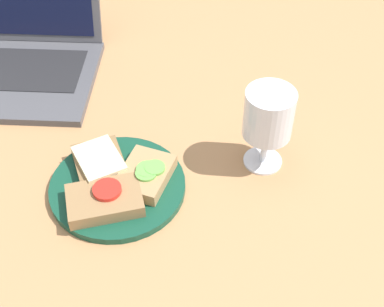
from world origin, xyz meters
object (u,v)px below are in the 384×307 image
laptop (19,50)px  sandwich_with_cucumber (146,174)px  sandwich_with_tomato (105,200)px  wine_glass (268,118)px  sandwich_with_cheese (100,163)px  plate (118,186)px

laptop → sandwich_with_cucumber: bearing=-46.8°
sandwich_with_tomato → wine_glass: 28.07cm
sandwich_with_cheese → plate: bearing=-44.7°
sandwich_with_tomato → sandwich_with_cucumber: (5.57, 5.51, 0.02)cm
wine_glass → sandwich_with_cucumber: bearing=-162.0°
plate → sandwich_with_cucumber: size_ratio=1.92×
plate → sandwich_with_cheese: bearing=135.3°
sandwich_with_tomato → sandwich_with_cheese: bearing=105.6°
sandwich_with_cucumber → sandwich_with_cheese: size_ratio=0.92×
sandwich_with_cucumber → sandwich_with_cheese: (-7.67, 2.01, 0.02)cm
sandwich_with_cucumber → wine_glass: size_ratio=0.77×
sandwich_with_cucumber → laptop: laptop is taller
sandwich_with_cheese → sandwich_with_cucumber: bearing=-14.7°
sandwich_with_cheese → laptop: (-20.76, 28.26, 1.54)cm
sandwich_with_cheese → wine_glass: size_ratio=0.83×
wine_glass → laptop: laptop is taller
sandwich_with_tomato → laptop: laptop is taller
sandwich_with_cheese → wine_glass: bearing=8.8°
laptop → sandwich_with_cheese: bearing=-53.7°
sandwich_with_cucumber → laptop: size_ratio=0.37×
sandwich_with_cucumber → laptop: 41.56cm
sandwich_with_cucumber → wine_glass: (18.88, 6.12, 7.35)cm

